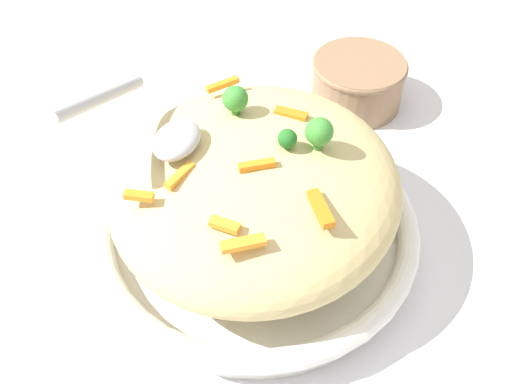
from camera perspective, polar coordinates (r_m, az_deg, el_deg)
name	(u,v)px	position (r m, az deg, el deg)	size (l,w,h in m)	color
ground_plane	(256,247)	(0.65, 0.00, -5.18)	(2.40, 2.40, 0.00)	silver
serving_bowl	(256,231)	(0.63, 0.00, -3.67)	(0.33, 0.33, 0.05)	white
pasta_mound	(256,186)	(0.58, 0.00, 0.53)	(0.29, 0.27, 0.10)	#D1BA7A
carrot_piece_0	(223,84)	(0.63, -3.16, 10.04)	(0.04, 0.01, 0.01)	orange
carrot_piece_1	(225,225)	(0.49, -2.96, -3.09)	(0.03, 0.01, 0.01)	orange
carrot_piece_2	(180,175)	(0.53, -7.16, 1.56)	(0.03, 0.01, 0.01)	orange
carrot_piece_3	(243,243)	(0.47, -1.22, -4.85)	(0.04, 0.01, 0.01)	orange
carrot_piece_4	(291,114)	(0.59, 3.29, 7.31)	(0.03, 0.01, 0.01)	orange
carrot_piece_5	(139,196)	(0.52, -10.94, -0.35)	(0.03, 0.01, 0.01)	orange
carrot_piece_6	(257,166)	(0.52, 0.09, 2.49)	(0.03, 0.01, 0.01)	orange
carrot_piece_7	(321,208)	(0.50, 6.07, -1.55)	(0.04, 0.01, 0.01)	orange
broccoli_floret_0	(319,132)	(0.54, 5.94, 5.61)	(0.03, 0.03, 0.03)	#377928
broccoli_floret_1	(235,99)	(0.58, -1.96, 8.68)	(0.02, 0.02, 0.03)	#377928
broccoli_floret_2	(287,139)	(0.54, 2.96, 4.99)	(0.02, 0.02, 0.02)	#205B1C
serving_spoon	(150,125)	(0.55, -9.89, 6.19)	(0.14, 0.10, 0.08)	#B7B7BC
companion_bowl	(358,80)	(0.81, 9.52, 10.29)	(0.12, 0.12, 0.06)	#8C6B4C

